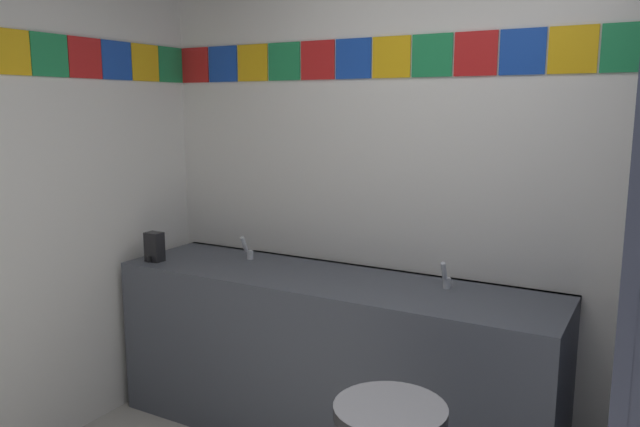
{
  "coord_description": "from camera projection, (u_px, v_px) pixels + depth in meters",
  "views": [
    {
      "loc": [
        0.5,
        -1.26,
        1.67
      ],
      "look_at": [
        -0.79,
        1.03,
        1.21
      ],
      "focal_mm": 34.67,
      "sensor_mm": 36.0,
      "label": 1
    }
  ],
  "objects": [
    {
      "name": "vanity_counter",
      "position": [
        329.0,
        356.0,
        3.11
      ],
      "size": [
        2.24,
        0.6,
        0.84
      ],
      "color": "#4C515B",
      "rests_on": "ground_plane"
    },
    {
      "name": "wall_back",
      "position": [
        543.0,
        156.0,
        2.79
      ],
      "size": [
        4.16,
        0.09,
        2.89
      ],
      "color": "white",
      "rests_on": "ground_plane"
    },
    {
      "name": "faucet_left",
      "position": [
        248.0,
        251.0,
        3.38
      ],
      "size": [
        0.04,
        0.1,
        0.14
      ],
      "color": "silver",
      "rests_on": "vanity_counter"
    },
    {
      "name": "faucet_right",
      "position": [
        446.0,
        278.0,
        2.84
      ],
      "size": [
        0.04,
        0.1,
        0.14
      ],
      "color": "silver",
      "rests_on": "vanity_counter"
    },
    {
      "name": "soap_dispenser",
      "position": [
        154.0,
        247.0,
        3.35
      ],
      "size": [
        0.09,
        0.09,
        0.16
      ],
      "color": "black",
      "rests_on": "vanity_counter"
    }
  ]
}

